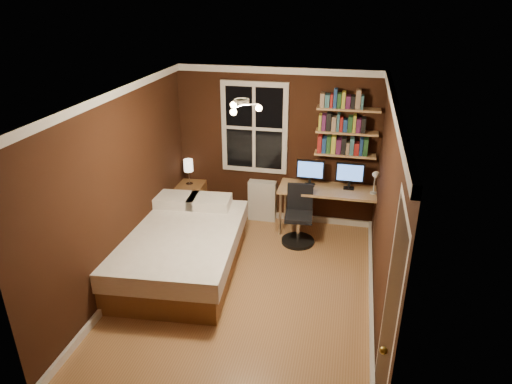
% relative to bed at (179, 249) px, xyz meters
% --- Properties ---
extents(floor, '(4.20, 4.20, 0.00)m').
position_rel_bed_xyz_m(floor, '(1.00, -0.27, -0.32)').
color(floor, '#91603A').
rests_on(floor, ground).
extents(wall_back, '(3.20, 0.04, 2.50)m').
position_rel_bed_xyz_m(wall_back, '(1.00, 1.83, 0.93)').
color(wall_back, black).
rests_on(wall_back, ground).
extents(wall_left, '(0.04, 4.20, 2.50)m').
position_rel_bed_xyz_m(wall_left, '(-0.60, -0.27, 0.93)').
color(wall_left, black).
rests_on(wall_left, ground).
extents(wall_right, '(0.04, 4.20, 2.50)m').
position_rel_bed_xyz_m(wall_right, '(2.60, -0.27, 0.93)').
color(wall_right, black).
rests_on(wall_right, ground).
extents(ceiling, '(3.20, 4.20, 0.02)m').
position_rel_bed_xyz_m(ceiling, '(1.00, -0.27, 2.18)').
color(ceiling, white).
rests_on(ceiling, wall_back).
extents(window, '(1.06, 0.06, 1.46)m').
position_rel_bed_xyz_m(window, '(0.65, 1.79, 1.23)').
color(window, silver).
rests_on(window, wall_back).
extents(door, '(0.03, 0.82, 2.05)m').
position_rel_bed_xyz_m(door, '(2.59, -1.82, 0.71)').
color(door, black).
rests_on(door, ground).
extents(door_knob, '(0.06, 0.06, 0.06)m').
position_rel_bed_xyz_m(door_knob, '(2.55, -2.12, 0.68)').
color(door_knob, gold).
rests_on(door_knob, door).
extents(ceiling_fixture, '(0.44, 0.44, 0.18)m').
position_rel_bed_xyz_m(ceiling_fixture, '(1.00, -0.37, 2.08)').
color(ceiling_fixture, beige).
rests_on(ceiling_fixture, ceiling).
extents(bookshelf_lower, '(0.92, 0.22, 0.03)m').
position_rel_bed_xyz_m(bookshelf_lower, '(2.08, 1.71, 0.93)').
color(bookshelf_lower, '#A67B50').
rests_on(bookshelf_lower, wall_back).
extents(books_row_lower, '(0.66, 0.16, 0.23)m').
position_rel_bed_xyz_m(books_row_lower, '(2.08, 1.71, 1.06)').
color(books_row_lower, maroon).
rests_on(books_row_lower, bookshelf_lower).
extents(bookshelf_middle, '(0.92, 0.22, 0.03)m').
position_rel_bed_xyz_m(bookshelf_middle, '(2.08, 1.71, 1.28)').
color(bookshelf_middle, '#A67B50').
rests_on(bookshelf_middle, wall_back).
extents(books_row_middle, '(0.66, 0.16, 0.23)m').
position_rel_bed_xyz_m(books_row_middle, '(2.08, 1.71, 1.41)').
color(books_row_middle, navy).
rests_on(books_row_middle, bookshelf_middle).
extents(bookshelf_upper, '(0.92, 0.22, 0.03)m').
position_rel_bed_xyz_m(bookshelf_upper, '(2.08, 1.71, 1.63)').
color(bookshelf_upper, '#A67B50').
rests_on(bookshelf_upper, wall_back).
extents(books_row_upper, '(0.60, 0.16, 0.23)m').
position_rel_bed_xyz_m(books_row_upper, '(2.08, 1.71, 1.76)').
color(books_row_upper, '#224F27').
rests_on(books_row_upper, bookshelf_upper).
extents(bed, '(1.76, 2.31, 0.74)m').
position_rel_bed_xyz_m(bed, '(0.00, 0.00, 0.00)').
color(bed, brown).
rests_on(bed, ground).
extents(nightstand, '(0.49, 0.49, 0.58)m').
position_rel_bed_xyz_m(nightstand, '(-0.41, 1.58, -0.03)').
color(nightstand, brown).
rests_on(nightstand, ground).
extents(bedside_lamp, '(0.15, 0.15, 0.43)m').
position_rel_bed_xyz_m(bedside_lamp, '(-0.41, 1.58, 0.48)').
color(bedside_lamp, white).
rests_on(bedside_lamp, nightstand).
extents(radiator, '(0.46, 0.16, 0.68)m').
position_rel_bed_xyz_m(radiator, '(0.80, 1.71, 0.02)').
color(radiator, silver).
rests_on(radiator, ground).
extents(desk, '(1.56, 0.59, 0.74)m').
position_rel_bed_xyz_m(desk, '(1.90, 1.51, 0.36)').
color(desk, '#A67B50').
rests_on(desk, ground).
extents(monitor_left, '(0.43, 0.12, 0.42)m').
position_rel_bed_xyz_m(monitor_left, '(1.58, 1.59, 0.63)').
color(monitor_left, black).
rests_on(monitor_left, desk).
extents(monitor_right, '(0.43, 0.12, 0.42)m').
position_rel_bed_xyz_m(monitor_right, '(2.18, 1.59, 0.63)').
color(monitor_right, black).
rests_on(monitor_right, desk).
extents(desk_lamp, '(0.14, 0.32, 0.44)m').
position_rel_bed_xyz_m(desk_lamp, '(2.55, 1.39, 0.64)').
color(desk_lamp, silver).
rests_on(desk_lamp, desk).
extents(office_chair, '(0.50, 0.50, 0.90)m').
position_rel_bed_xyz_m(office_chair, '(1.49, 1.11, 0.01)').
color(office_chair, black).
rests_on(office_chair, ground).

